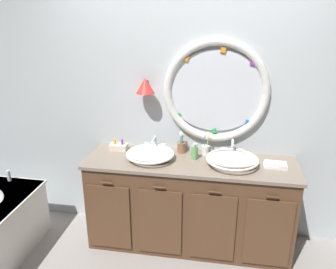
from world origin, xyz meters
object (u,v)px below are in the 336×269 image
object	(u,v)px
sink_basin_left	(150,154)
folded_hand_towel	(275,165)
toothbrush_holder_right	(205,149)
toiletry_basket	(119,147)
sink_basin_right	(232,159)
toothbrush_holder_left	(181,147)
soap_dispenser	(195,152)

from	to	relation	value
sink_basin_left	folded_hand_towel	world-z (taller)	sink_basin_left
toothbrush_holder_right	toiletry_basket	world-z (taller)	toothbrush_holder_right
sink_basin_left	sink_basin_right	world-z (taller)	sink_basin_right
toothbrush_holder_left	soap_dispenser	bearing A→B (deg)	-41.77
folded_hand_towel	toiletry_basket	xyz separation A→B (m)	(-1.44, 0.15, 0.01)
sink_basin_left	toiletry_basket	xyz separation A→B (m)	(-0.35, 0.17, -0.02)
sink_basin_right	toiletry_basket	size ratio (longest dim) A/B	2.77
sink_basin_right	toiletry_basket	distance (m)	1.09
toiletry_basket	sink_basin_right	bearing A→B (deg)	-8.95
toothbrush_holder_left	toiletry_basket	bearing A→B (deg)	-177.08
soap_dispenser	folded_hand_towel	world-z (taller)	soap_dispenser
sink_basin_left	toothbrush_holder_right	world-z (taller)	toothbrush_holder_right
toothbrush_holder_right	folded_hand_towel	bearing A→B (deg)	-15.84
sink_basin_right	folded_hand_towel	xyz separation A→B (m)	(0.37, 0.02, -0.03)
toiletry_basket	sink_basin_left	bearing A→B (deg)	-26.01
sink_basin_right	soap_dispenser	bearing A→B (deg)	166.80
sink_basin_right	folded_hand_towel	distance (m)	0.37
toothbrush_holder_left	toothbrush_holder_right	xyz separation A→B (m)	(0.23, -0.00, -0.01)
sink_basin_left	soap_dispenser	distance (m)	0.40
sink_basin_left	soap_dispenser	world-z (taller)	soap_dispenser
toothbrush_holder_left	toiletry_basket	world-z (taller)	toothbrush_holder_left
toothbrush_holder_left	toothbrush_holder_right	world-z (taller)	toothbrush_holder_right
sink_basin_left	soap_dispenser	bearing A→B (deg)	11.28
sink_basin_right	toothbrush_holder_left	bearing A→B (deg)	156.96
soap_dispenser	folded_hand_towel	size ratio (longest dim) A/B	0.79
sink_basin_right	toothbrush_holder_right	distance (m)	0.31
sink_basin_left	toiletry_basket	distance (m)	0.39
toothbrush_holder_right	folded_hand_towel	size ratio (longest dim) A/B	1.11
sink_basin_left	folded_hand_towel	distance (m)	1.10
sink_basin_right	toiletry_basket	bearing A→B (deg)	171.05
toothbrush_holder_right	soap_dispenser	size ratio (longest dim) A/B	1.41
sink_basin_left	toothbrush_holder_right	distance (m)	0.52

